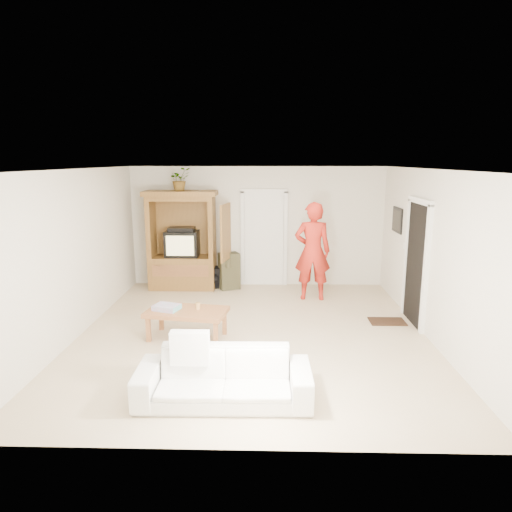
{
  "coord_description": "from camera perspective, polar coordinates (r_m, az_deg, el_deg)",
  "views": [
    {
      "loc": [
        0.24,
        -6.9,
        2.74
      ],
      "look_at": [
        0.04,
        0.6,
        1.15
      ],
      "focal_mm": 32.0,
      "sensor_mm": 36.0,
      "label": 1
    }
  ],
  "objects": [
    {
      "name": "wall_left",
      "position": [
        7.66,
        -21.49,
        0.28
      ],
      "size": [
        0.0,
        6.0,
        6.0
      ],
      "primitive_type": "plane",
      "rotation": [
        1.57,
        0.0,
        1.57
      ],
      "color": "silver",
      "rests_on": "floor"
    },
    {
      "name": "backpack_olive",
      "position": [
        9.82,
        -3.38,
        -1.89
      ],
      "size": [
        0.5,
        0.44,
        0.78
      ],
      "primitive_type": null,
      "rotation": [
        0.0,
        0.0,
        0.41
      ],
      "color": "#47442B",
      "rests_on": "floor"
    },
    {
      "name": "wall_front",
      "position": [
        4.16,
        -1.91,
        -8.28
      ],
      "size": [
        5.5,
        0.0,
        5.5
      ],
      "primitive_type": "plane",
      "rotation": [
        -1.57,
        0.0,
        0.0
      ],
      "color": "silver",
      "rests_on": "floor"
    },
    {
      "name": "door_back",
      "position": [
        10.02,
        1.0,
        2.08
      ],
      "size": [
        0.85,
        0.05,
        2.04
      ],
      "primitive_type": "cube",
      "color": "white",
      "rests_on": "floor"
    },
    {
      "name": "sofa",
      "position": [
        5.43,
        -4.04,
        -14.86
      ],
      "size": [
        2.01,
        0.81,
        0.58
      ],
      "primitive_type": "imported",
      "rotation": [
        0.0,
        0.0,
        0.02
      ],
      "color": "silver",
      "rests_on": "floor"
    },
    {
      "name": "coffee_table",
      "position": [
        7.21,
        -8.64,
        -7.13
      ],
      "size": [
        1.32,
        0.86,
        0.46
      ],
      "rotation": [
        0.0,
        0.0,
        -0.16
      ],
      "color": "#A46838",
      "rests_on": "floor"
    },
    {
      "name": "wall_right",
      "position": [
        7.48,
        21.11,
        0.05
      ],
      "size": [
        0.0,
        6.0,
        6.0
      ],
      "primitive_type": "plane",
      "rotation": [
        1.57,
        0.0,
        -1.57
      ],
      "color": "silver",
      "rests_on": "floor"
    },
    {
      "name": "backpack_black",
      "position": [
        9.92,
        -5.23,
        -2.74
      ],
      "size": [
        0.41,
        0.3,
        0.46
      ],
      "primitive_type": null,
      "rotation": [
        0.0,
        0.0,
        0.25
      ],
      "color": "black",
      "rests_on": "floor"
    },
    {
      "name": "framed_picture",
      "position": [
        9.21,
        17.26,
        4.32
      ],
      "size": [
        0.03,
        0.6,
        0.48
      ],
      "primitive_type": "cube",
      "color": "black",
      "rests_on": "wall_right"
    },
    {
      "name": "floor",
      "position": [
        7.43,
        -0.43,
        -9.68
      ],
      "size": [
        6.0,
        6.0,
        0.0
      ],
      "primitive_type": "plane",
      "color": "tan",
      "rests_on": "ground"
    },
    {
      "name": "candle",
      "position": [
        7.2,
        -7.28,
        -6.2
      ],
      "size": [
        0.08,
        0.08,
        0.1
      ],
      "primitive_type": "cylinder",
      "color": "tan",
      "rests_on": "coffee_table"
    },
    {
      "name": "man",
      "position": [
        9.03,
        7.07,
        0.6
      ],
      "size": [
        0.72,
        0.48,
        1.95
      ],
      "primitive_type": "imported",
      "rotation": [
        0.0,
        0.0,
        3.12
      ],
      "color": "red",
      "rests_on": "floor"
    },
    {
      "name": "doormat",
      "position": [
        8.24,
        16.08,
        -7.87
      ],
      "size": [
        0.6,
        0.4,
        0.02
      ],
      "primitive_type": "cube",
      "color": "#382316",
      "rests_on": "floor"
    },
    {
      "name": "towel",
      "position": [
        7.24,
        -11.11,
        -6.31
      ],
      "size": [
        0.45,
        0.39,
        0.08
      ],
      "primitive_type": "cube",
      "rotation": [
        0.0,
        0.0,
        -0.33
      ],
      "color": "#FF5494",
      "rests_on": "coffee_table"
    },
    {
      "name": "doorway_right",
      "position": [
        8.08,
        19.4,
        -1.01
      ],
      "size": [
        0.05,
        0.9,
        2.04
      ],
      "primitive_type": "cube",
      "color": "black",
      "rests_on": "floor"
    },
    {
      "name": "armoire",
      "position": [
        9.9,
        -9.06,
        1.16
      ],
      "size": [
        1.82,
        1.14,
        2.1
      ],
      "color": "brown",
      "rests_on": "floor"
    },
    {
      "name": "plant",
      "position": [
        9.71,
        -9.51,
        9.44
      ],
      "size": [
        0.57,
        0.56,
        0.48
      ],
      "primitive_type": "imported",
      "rotation": [
        0.0,
        0.0,
        0.65
      ],
      "color": "#4C7238",
      "rests_on": "armoire"
    },
    {
      "name": "ceiling",
      "position": [
        6.9,
        -0.47,
        10.81
      ],
      "size": [
        6.0,
        6.0,
        0.0
      ],
      "primitive_type": "plane",
      "rotation": [
        3.14,
        0.0,
        0.0
      ],
      "color": "white",
      "rests_on": "floor"
    },
    {
      "name": "wall_back",
      "position": [
        10.0,
        0.15,
        3.69
      ],
      "size": [
        5.5,
        0.0,
        5.5
      ],
      "primitive_type": "plane",
      "rotation": [
        1.57,
        0.0,
        0.0
      ],
      "color": "silver",
      "rests_on": "floor"
    }
  ]
}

